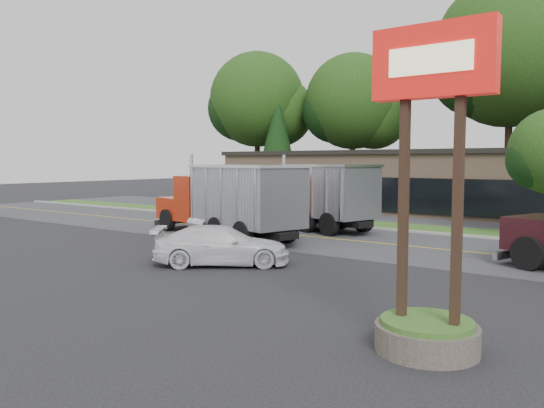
% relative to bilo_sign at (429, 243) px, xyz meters
% --- Properties ---
extents(ground, '(140.00, 140.00, 0.00)m').
position_rel_bilo_sign_xyz_m(ground, '(-10.50, 2.50, -2.02)').
color(ground, '#2F2F33').
rests_on(ground, ground).
extents(road, '(60.00, 8.00, 0.02)m').
position_rel_bilo_sign_xyz_m(road, '(-10.50, 11.50, -2.02)').
color(road, '#4D4D51').
rests_on(road, ground).
extents(center_line, '(60.00, 0.12, 0.01)m').
position_rel_bilo_sign_xyz_m(center_line, '(-10.50, 11.50, -2.02)').
color(center_line, gold).
rests_on(center_line, ground).
extents(curb, '(60.00, 0.30, 0.12)m').
position_rel_bilo_sign_xyz_m(curb, '(-10.50, 15.70, -2.02)').
color(curb, '#9E9E99').
rests_on(curb, ground).
extents(grass_verge, '(60.00, 3.40, 0.03)m').
position_rel_bilo_sign_xyz_m(grass_verge, '(-10.50, 17.50, -2.02)').
color(grass_verge, '#25591E').
rests_on(grass_verge, ground).
extents(far_parking, '(60.00, 7.00, 0.02)m').
position_rel_bilo_sign_xyz_m(far_parking, '(-10.50, 22.50, -2.02)').
color(far_parking, '#4D4D51').
rests_on(far_parking, ground).
extents(strip_mall, '(32.00, 12.00, 4.00)m').
position_rel_bilo_sign_xyz_m(strip_mall, '(-8.50, 28.50, -0.02)').
color(strip_mall, tan).
rests_on(strip_mall, ground).
extents(bilo_sign, '(2.20, 1.90, 5.95)m').
position_rel_bilo_sign_xyz_m(bilo_sign, '(0.00, 0.00, 0.00)').
color(bilo_sign, '#6B6054').
rests_on(bilo_sign, ground).
extents(tree_far_a, '(10.37, 9.76, 14.79)m').
position_rel_bilo_sign_xyz_m(tree_far_a, '(-30.34, 34.62, 7.42)').
color(tree_far_a, '#382619').
rests_on(tree_far_a, ground).
extents(tree_far_b, '(9.68, 9.11, 13.81)m').
position_rel_bilo_sign_xyz_m(tree_far_b, '(-20.35, 36.62, 6.79)').
color(tree_far_b, '#382619').
rests_on(tree_far_b, ground).
extents(tree_far_c, '(12.87, 12.12, 18.36)m').
position_rel_bilo_sign_xyz_m(tree_far_c, '(-6.30, 36.65, 9.70)').
color(tree_far_c, '#382619').
rests_on(tree_far_c, ground).
extents(evergreen_left, '(4.46, 4.46, 10.14)m').
position_rel_bilo_sign_xyz_m(evergreen_left, '(-26.50, 32.50, 3.55)').
color(evergreen_left, '#382619').
rests_on(evergreen_left, ground).
extents(dump_truck_red, '(9.75, 5.04, 3.36)m').
position_rel_bilo_sign_xyz_m(dump_truck_red, '(-12.40, 8.92, -0.21)').
color(dump_truck_red, black).
rests_on(dump_truck_red, ground).
extents(dump_truck_blue, '(8.09, 4.66, 3.36)m').
position_rel_bilo_sign_xyz_m(dump_truck_blue, '(-10.84, 13.94, -0.22)').
color(dump_truck_blue, black).
rests_on(dump_truck_blue, ground).
extents(rally_car, '(4.79, 4.27, 1.33)m').
position_rel_bilo_sign_xyz_m(rally_car, '(-8.58, 4.01, -1.36)').
color(rally_car, silver).
rests_on(rally_car, ground).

